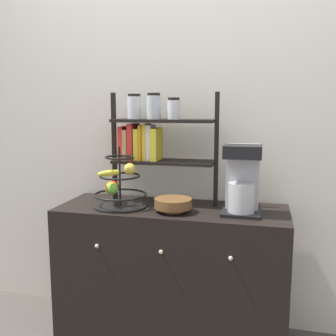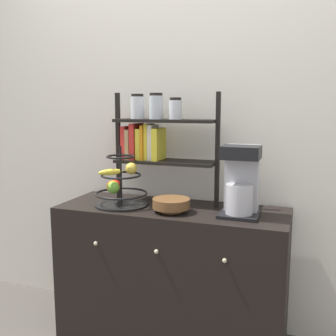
# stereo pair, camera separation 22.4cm
# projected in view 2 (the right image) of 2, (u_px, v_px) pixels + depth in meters

# --- Properties ---
(wall_back) EXTENTS (7.00, 0.05, 2.60)m
(wall_back) POSITION_uv_depth(u_px,v_px,m) (187.00, 120.00, 2.46)
(wall_back) COLOR silver
(wall_back) RESTS_ON ground_plane
(sideboard) EXTENTS (1.32, 0.50, 0.81)m
(sideboard) POSITION_uv_depth(u_px,v_px,m) (172.00, 274.00, 2.33)
(sideboard) COLOR black
(sideboard) RESTS_ON ground_plane
(coffee_maker) EXTENTS (0.21, 0.20, 0.38)m
(coffee_maker) POSITION_uv_depth(u_px,v_px,m) (241.00, 181.00, 2.09)
(coffee_maker) COLOR black
(coffee_maker) RESTS_ON sideboard
(fruit_stand) EXTENTS (0.31, 0.31, 0.35)m
(fruit_stand) POSITION_uv_depth(u_px,v_px,m) (120.00, 186.00, 2.31)
(fruit_stand) COLOR black
(fruit_stand) RESTS_ON sideboard
(wooden_bowl) EXTENTS (0.21, 0.21, 0.08)m
(wooden_bowl) POSITION_uv_depth(u_px,v_px,m) (171.00, 204.00, 2.17)
(wooden_bowl) COLOR brown
(wooden_bowl) RESTS_ON sideboard
(shelf_hutch) EXTENTS (0.65, 0.20, 0.66)m
(shelf_hutch) POSITION_uv_depth(u_px,v_px,m) (153.00, 136.00, 2.36)
(shelf_hutch) COLOR black
(shelf_hutch) RESTS_ON sideboard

